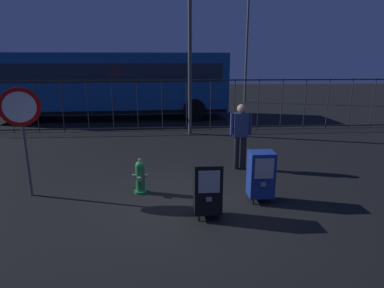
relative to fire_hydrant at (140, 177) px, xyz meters
The scene contains 9 objects.
ground_plane 1.11m from the fire_hydrant, 37.74° to the right, with size 60.00×60.00×0.00m, color black.
fire_hydrant is the anchor object (origin of this frame).
newspaper_box_primary 1.77m from the fire_hydrant, 42.99° to the right, with size 0.48×0.42×1.02m.
newspaper_box_secondary 2.49m from the fire_hydrant, 13.84° to the right, with size 0.48×0.42×1.02m.
stop_sign 2.58m from the fire_hydrant, behind, with size 0.71×0.31×2.23m.
pedestrian 2.85m from the fire_hydrant, 30.03° to the left, with size 0.55×0.22×1.67m.
fence_barrier 6.28m from the fire_hydrant, 82.36° to the left, with size 18.03×0.04×2.00m.
bus_near 9.49m from the fire_hydrant, 102.05° to the left, with size 10.58×3.08×3.00m.
street_light_near_right 15.83m from the fire_hydrant, 69.02° to the left, with size 0.32×0.32×7.87m.
Camera 1 is at (-0.19, -5.90, 2.77)m, focal length 30.68 mm.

